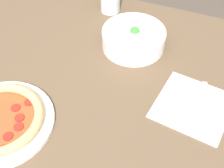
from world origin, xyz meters
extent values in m
cube|color=brown|center=(0.00, 0.00, 0.76)|extent=(1.31, 0.92, 0.03)
cylinder|color=#4E3C2B|center=(-0.58, 0.39, 0.37)|extent=(0.06, 0.06, 0.74)
cylinder|color=white|center=(-0.04, -0.24, 0.78)|extent=(0.29, 0.29, 0.01)
cylinder|color=maroon|center=(0.02, -0.25, 0.79)|extent=(0.03, 0.03, 0.00)
cylinder|color=maroon|center=(0.01, -0.28, 0.79)|extent=(0.03, 0.03, 0.00)
cylinder|color=maroon|center=(-0.02, -0.20, 0.79)|extent=(0.03, 0.03, 0.00)
cylinder|color=maroon|center=(0.01, -0.22, 0.79)|extent=(0.03, 0.03, 0.00)
cylinder|color=maroon|center=(0.00, -0.17, 0.79)|extent=(0.03, 0.03, 0.00)
cylinder|color=white|center=(0.18, 0.19, 0.80)|extent=(0.21, 0.21, 0.06)
torus|color=white|center=(0.18, 0.19, 0.83)|extent=(0.21, 0.21, 0.01)
ellipsoid|color=#998466|center=(0.19, 0.21, 0.82)|extent=(0.04, 0.04, 0.02)
ellipsoid|color=tan|center=(0.19, 0.11, 0.82)|extent=(0.03, 0.04, 0.02)
ellipsoid|color=#998466|center=(0.11, 0.22, 0.82)|extent=(0.04, 0.04, 0.02)
ellipsoid|color=#998466|center=(0.15, 0.20, 0.82)|extent=(0.04, 0.04, 0.02)
ellipsoid|color=#998466|center=(0.16, 0.21, 0.82)|extent=(0.04, 0.04, 0.02)
ellipsoid|color=#998466|center=(0.18, 0.20, 0.82)|extent=(0.04, 0.03, 0.02)
sphere|color=#388433|center=(0.18, 0.19, 0.83)|extent=(0.03, 0.03, 0.03)
cube|color=white|center=(0.42, 0.01, 0.77)|extent=(0.22, 0.22, 0.00)
cube|color=silver|center=(0.40, -0.02, 0.78)|extent=(0.02, 0.13, 0.00)
cube|color=silver|center=(0.39, 0.07, 0.78)|extent=(0.01, 0.06, 0.00)
cube|color=silver|center=(0.39, 0.07, 0.78)|extent=(0.01, 0.06, 0.00)
cube|color=silver|center=(0.38, 0.07, 0.78)|extent=(0.01, 0.06, 0.00)
cube|color=silver|center=(0.38, 0.07, 0.78)|extent=(0.01, 0.06, 0.00)
cube|color=silver|center=(0.45, -0.05, 0.78)|extent=(0.02, 0.08, 0.01)
cube|color=silver|center=(0.44, 0.05, 0.78)|extent=(0.03, 0.12, 0.00)
camera|label=1|loc=(0.42, -0.59, 1.46)|focal=50.00mm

